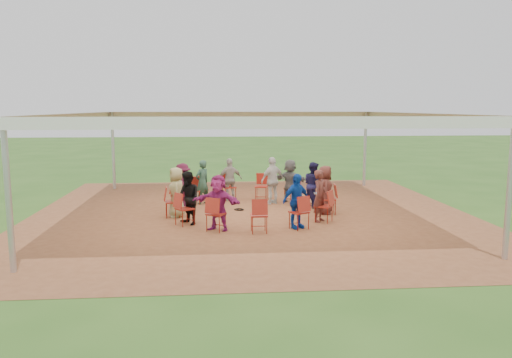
{
  "coord_description": "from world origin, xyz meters",
  "views": [
    {
      "loc": [
        -1.08,
        -14.69,
        3.18
      ],
      "look_at": [
        0.18,
        0.3,
        1.01
      ],
      "focal_mm": 35.0,
      "sensor_mm": 36.0,
      "label": 1
    }
  ],
  "objects": [
    {
      "name": "cable_coil",
      "position": [
        -0.33,
        0.52,
        0.02
      ],
      "size": [
        0.31,
        0.31,
        0.03
      ],
      "rotation": [
        0.0,
        0.0,
        0.03
      ],
      "color": "black",
      "rests_on": "ground"
    },
    {
      "name": "person_seated_0",
      "position": [
        2.2,
        -0.24,
        0.73
      ],
      "size": [
        0.47,
        0.75,
        1.45
      ],
      "primitive_type": "imported",
      "rotation": [
        0.0,
        0.0,
        1.46
      ],
      "color": "#532621",
      "rests_on": "ground"
    },
    {
      "name": "chair_10",
      "position": [
        0.03,
        -2.33,
        0.45
      ],
      "size": [
        0.43,
        0.45,
        0.9
      ],
      "primitive_type": null,
      "rotation": [
        0.0,
        0.0,
        0.01
      ],
      "color": "#A22519",
      "rests_on": "ground"
    },
    {
      "name": "person_seated_2",
      "position": [
        1.44,
        1.68,
        0.73
      ],
      "size": [
        1.35,
        1.26,
        1.45
      ],
      "primitive_type": "imported",
      "rotation": [
        0.0,
        0.0,
        2.43
      ],
      "color": "slate",
      "rests_on": "ground"
    },
    {
      "name": "chair_1",
      "position": [
        2.17,
        0.86,
        0.45
      ],
      "size": [
        0.56,
        0.55,
        0.9
      ],
      "primitive_type": null,
      "rotation": [
        0.0,
        0.0,
        1.95
      ],
      "color": "#A22519",
      "rests_on": "ground"
    },
    {
      "name": "person_seated_3",
      "position": [
        -0.56,
        2.14,
        0.73
      ],
      "size": [
        0.93,
        0.64,
        1.45
      ],
      "primitive_type": "imported",
      "rotation": [
        0.0,
        0.0,
        -2.89
      ],
      "color": "#A29B91",
      "rests_on": "ground"
    },
    {
      "name": "dirt_patch",
      "position": [
        0.0,
        0.0,
        0.01
      ],
      "size": [
        13.0,
        13.0,
        0.0
      ],
      "primitive_type": "plane",
      "color": "brown",
      "rests_on": "ground"
    },
    {
      "name": "chair_3",
      "position": [
        0.53,
        2.27,
        0.45
      ],
      "size": [
        0.51,
        0.52,
        0.9
      ],
      "primitive_type": null,
      "rotation": [
        0.0,
        0.0,
        2.91
      ],
      "color": "#A22519",
      "rests_on": "ground"
    },
    {
      "name": "person_seated_9",
      "position": [
        1.05,
        -1.94,
        0.73
      ],
      "size": [
        0.96,
        0.79,
        1.45
      ],
      "primitive_type": "imported",
      "rotation": [
        0.0,
        0.0,
        0.5
      ],
      "color": "#0D3A9F",
      "rests_on": "ground"
    },
    {
      "name": "chair_7",
      "position": [
        -2.31,
        -0.31,
        0.45
      ],
      "size": [
        0.49,
        0.48,
        0.9
      ],
      "primitive_type": null,
      "rotation": [
        0.0,
        0.0,
        -1.44
      ],
      "color": "#A22519",
      "rests_on": "ground"
    },
    {
      "name": "chair_8",
      "position": [
        -1.9,
        -1.35,
        0.45
      ],
      "size": [
        0.6,
        0.6,
        0.9
      ],
      "primitive_type": null,
      "rotation": [
        0.0,
        0.0,
        -0.95
      ],
      "color": "#A22519",
      "rests_on": "ground"
    },
    {
      "name": "chair_2",
      "position": [
        1.52,
        1.77,
        0.45
      ],
      "size": [
        0.61,
        0.61,
        0.9
      ],
      "primitive_type": null,
      "rotation": [
        0.0,
        0.0,
        2.43
      ],
      "color": "#A22519",
      "rests_on": "ground"
    },
    {
      "name": "person_seated_1",
      "position": [
        2.06,
        0.81,
        0.73
      ],
      "size": [
        0.64,
        0.81,
        1.45
      ],
      "primitive_type": "imported",
      "rotation": [
        0.0,
        0.0,
        1.95
      ],
      "color": "#1A1740",
      "rests_on": "ground"
    },
    {
      "name": "person_seated_8",
      "position": [
        -1.0,
        -1.97,
        0.73
      ],
      "size": [
        1.43,
        1.06,
        1.45
      ],
      "primitive_type": "imported",
      "rotation": [
        0.0,
        0.0,
        -0.47
      ],
      "color": "#9A226F",
      "rests_on": "ground"
    },
    {
      "name": "chair_11",
      "position": [
        1.11,
        -2.05,
        0.45
      ],
      "size": [
        0.58,
        0.59,
        0.9
      ],
      "primitive_type": null,
      "rotation": [
        0.0,
        0.0,
        0.5
      ],
      "color": "#A22519",
      "rests_on": "ground"
    },
    {
      "name": "chair_9",
      "position": [
        -1.06,
        -2.08,
        0.45
      ],
      "size": [
        0.57,
        0.58,
        0.9
      ],
      "primitive_type": null,
      "rotation": [
        0.0,
        0.0,
        -0.47
      ],
      "color": "#A22519",
      "rests_on": "ground"
    },
    {
      "name": "chair_6",
      "position": [
        -2.19,
        0.8,
        0.45
      ],
      "size": [
        0.56,
        0.55,
        0.9
      ],
      "primitive_type": null,
      "rotation": [
        0.0,
        0.0,
        -1.92
      ],
      "color": "#A22519",
      "rests_on": "ground"
    },
    {
      "name": "tent",
      "position": [
        0.0,
        0.0,
        2.37
      ],
      "size": [
        10.33,
        10.33,
        3.0
      ],
      "color": "#B2B2B7",
      "rests_on": "ground"
    },
    {
      "name": "person_seated_7",
      "position": [
        -1.8,
        -1.28,
        0.73
      ],
      "size": [
        0.74,
        0.81,
        1.45
      ],
      "primitive_type": "imported",
      "rotation": [
        0.0,
        0.0,
        -0.95
      ],
      "color": "black",
      "rests_on": "ground"
    },
    {
      "name": "standing_person",
      "position": [
        0.83,
        1.47,
        0.78
      ],
      "size": [
        1.02,
        0.85,
        1.56
      ],
      "primitive_type": "imported",
      "rotation": [
        0.0,
        0.0,
        3.65
      ],
      "color": "silver",
      "rests_on": "ground"
    },
    {
      "name": "ground",
      "position": [
        0.0,
        0.0,
        0.0
      ],
      "size": [
        80.0,
        80.0,
        0.0
      ],
      "primitive_type": "plane",
      "color": "#305B1C",
      "rests_on": "ground"
    },
    {
      "name": "person_seated_6",
      "position": [
        -2.19,
        -0.3,
        0.73
      ],
      "size": [
        0.49,
        0.76,
        1.45
      ],
      "primitive_type": "imported",
      "rotation": [
        0.0,
        0.0,
        -1.44
      ],
      "color": "#9B925C",
      "rests_on": "ground"
    },
    {
      "name": "chair_12",
      "position": [
        1.94,
        -1.3,
        0.45
      ],
      "size": [
        0.6,
        0.59,
        0.9
      ],
      "primitive_type": null,
      "rotation": [
        0.0,
        0.0,
        0.98
      ],
      "color": "#A22519",
      "rests_on": "ground"
    },
    {
      "name": "person_seated_5",
      "position": [
        -2.08,
        0.76,
        0.73
      ],
      "size": [
        0.76,
        1.04,
        1.45
      ],
      "primitive_type": "imported",
      "rotation": [
        0.0,
        0.0,
        -1.92
      ],
      "color": "#3E0E22",
      "rests_on": "ground"
    },
    {
      "name": "person_seated_10",
      "position": [
        1.84,
        -1.23,
        0.73
      ],
      "size": [
        0.58,
        0.63,
        1.45
      ],
      "primitive_type": "imported",
      "rotation": [
        0.0,
        0.0,
        0.98
      ],
      "color": "#532621",
      "rests_on": "ground"
    },
    {
      "name": "person_seated_4",
      "position": [
        -1.49,
        1.64,
        0.73
      ],
      "size": [
        0.63,
        0.61,
        1.45
      ],
      "primitive_type": "imported",
      "rotation": [
        0.0,
        0.0,
        -2.4
      ],
      "color": "#284B3A",
      "rests_on": "ground"
    },
    {
      "name": "laptop",
      "position": [
        2.04,
        -0.22,
        0.68
      ],
      "size": [
        0.27,
        0.33,
        0.21
      ],
      "rotation": [
        0.0,
        0.0,
        1.46
      ],
      "color": "#B7B7BC",
      "rests_on": "ground"
    },
    {
      "name": "chair_5",
      "position": [
        -1.57,
        1.72,
        0.45
      ],
      "size": [
        0.61,
        0.61,
        0.9
      ],
      "primitive_type": null,
      "rotation": [
        0.0,
        0.0,
        -2.4
      ],
      "color": "#A22519",
      "rests_on": "ground"
    },
    {
      "name": "chair_4",
      "position": [
        -0.59,
        2.26,
        0.45
      ],
      "size": [
        0.52,
        0.53,
        0.9
      ],
      "primitive_type": null,
      "rotation": [
        0.0,
        0.0,
        -2.89
      ],
      "color": "#A22519",
      "rests_on": "ground"
    },
    {
      "name": "chair_0",
      "position": [
        2.32,
        -0.25,
        0.45
      ],
      "size": [
        0.48,
        0.46,
        0.9
      ],
      "primitive_type": null,
      "rotation": [
        0.0,
        0.0,
        1.46
      ],
      "color": "#A22519",
      "rests_on": "ground"
    }
  ]
}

